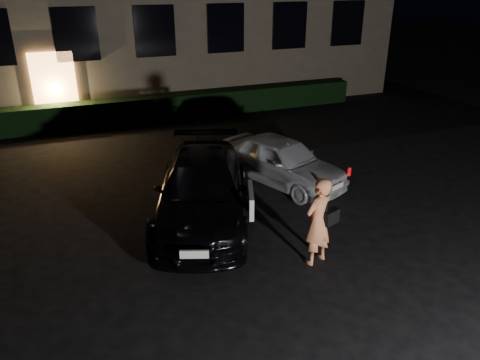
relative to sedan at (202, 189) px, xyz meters
name	(u,v)px	position (x,y,z in m)	size (l,w,h in m)	color
ground	(302,281)	(0.91, -2.81, -0.66)	(80.00, 80.00, 0.00)	black
hedge	(163,107)	(0.91, 7.69, -0.24)	(15.00, 0.70, 0.85)	black
sedan	(202,189)	(0.00, 0.00, 0.00)	(3.32, 4.91, 1.32)	black
hatch	(282,160)	(2.39, 1.06, -0.07)	(2.56, 3.71, 1.17)	silver
man	(318,221)	(1.41, -2.37, 0.17)	(0.77, 0.58, 1.66)	#E48353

